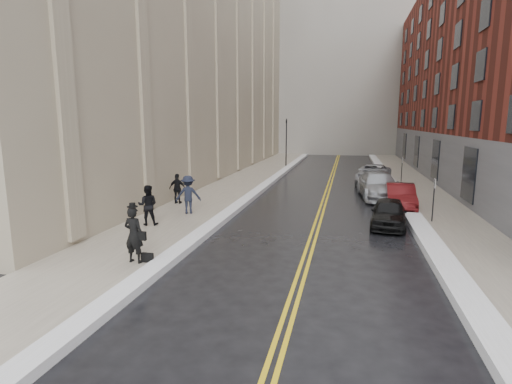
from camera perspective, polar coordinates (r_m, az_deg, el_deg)
The scene contains 19 objects.
ground at distance 13.65m, azimuth -4.26°, elevation -11.04°, with size 160.00×160.00×0.00m, color black.
sidewalk_left at distance 29.75m, azimuth -3.44°, elevation 0.68°, with size 4.00×64.00×0.15m, color gray.
sidewalk_right at distance 29.03m, azimuth 23.06°, elevation -0.35°, with size 3.00×64.00×0.15m, color gray.
lane_stripe_a at distance 28.61m, azimuth 9.90°, elevation 0.02°, with size 0.12×64.00×0.01m, color gold.
lane_stripe_b at distance 28.60m, azimuth 10.38°, elevation 0.01°, with size 0.12×64.00×0.01m, color gold.
snow_ridge_left at distance 29.18m, azimuth 0.89°, elevation 0.62°, with size 0.70×60.80×0.26m, color white.
snow_ridge_right at distance 28.74m, azimuth 19.44°, elevation -0.06°, with size 0.85×60.80×0.30m, color white.
tower_far_right at distance 80.64m, azimuth 21.49°, elevation 21.61°, with size 22.00×18.00×44.00m, color slate.
traffic_signal at distance 42.68m, azimuth 4.35°, elevation 7.56°, with size 0.18×0.15×5.20m.
parking_sign_near at distance 20.86m, azimuth 24.05°, elevation -0.63°, with size 0.06×0.35×2.23m.
parking_sign_far at distance 32.60m, azimuth 20.11°, elevation 3.18°, with size 0.06×0.35×2.23m.
car_black at distance 19.82m, azimuth 18.42°, elevation -2.84°, with size 1.56×3.88×1.32m, color black.
car_maroon at distance 24.02m, azimuth 19.89°, elevation -0.61°, with size 1.51×4.34×1.43m, color #4C0D0F.
car_silver_near at distance 27.04m, azimuth 17.09°, elevation 0.92°, with size 2.31×5.69×1.65m, color #989A9F.
car_silver_far at distance 32.98m, azimuth 16.48°, elevation 2.43°, with size 2.56×5.55×1.54m, color #A8AAB0.
pedestrian_main at distance 14.19m, azimuth -17.04°, elevation -5.86°, with size 0.71×0.47×1.94m, color black.
pedestrian_a at distance 19.14m, azimuth -15.20°, elevation -1.82°, with size 0.91×0.71×1.87m, color black.
pedestrian_b at distance 21.07m, azimuth -9.65°, elevation -0.37°, with size 1.29×0.74×2.00m, color black.
pedestrian_c at distance 23.75m, azimuth -11.13°, elevation 0.46°, with size 1.03×0.43×1.76m, color black.
Camera 1 is at (3.82, -12.15, 4.90)m, focal length 28.00 mm.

